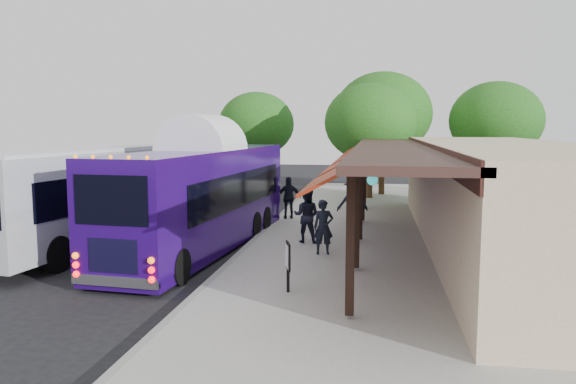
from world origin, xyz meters
The scene contains 15 objects.
ground centered at (0.00, 0.00, 0.00)m, with size 90.00×90.00×0.00m, color black.
sidewalk centered at (5.00, 4.00, 0.07)m, with size 10.00×40.00×0.15m, color #9E9B93.
curb centered at (0.05, 4.00, 0.07)m, with size 0.20×40.00×0.16m, color gray.
station_shelter centered at (8.38, 4.00, 1.85)m, with size 8.15×20.00×3.60m.
coach_bus centered at (-1.45, 2.64, 1.94)m, with size 3.43×11.46×3.61m.
city_bus centered at (-5.37, 3.59, 1.89)m, with size 4.37×12.98×3.42m.
ped_a centered at (2.70, 1.85, 1.01)m, with size 0.63×0.41×1.72m, color black.
ped_b centered at (1.96, 3.53, 1.09)m, with size 0.91×0.71×1.88m, color black.
ped_c centered at (0.60, 8.41, 1.06)m, with size 1.07×0.45×1.83m, color black.
ped_d centered at (3.40, 6.91, 1.12)m, with size 1.25×0.72×1.94m, color black.
sign_board centered at (2.22, -2.36, 0.98)m, with size 0.21×0.55×1.23m.
tree_left centered at (3.97, 16.24, 4.36)m, with size 5.11×5.11×6.54m.
tree_mid centered at (4.67, 18.03, 4.87)m, with size 5.71×5.71×7.31m.
tree_right centered at (11.04, 18.22, 4.46)m, with size 5.23×5.23×6.69m.
tree_far centered at (-3.55, 21.26, 4.27)m, with size 5.01×5.01×6.41m.
Camera 1 is at (4.25, -15.43, 4.15)m, focal length 35.00 mm.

